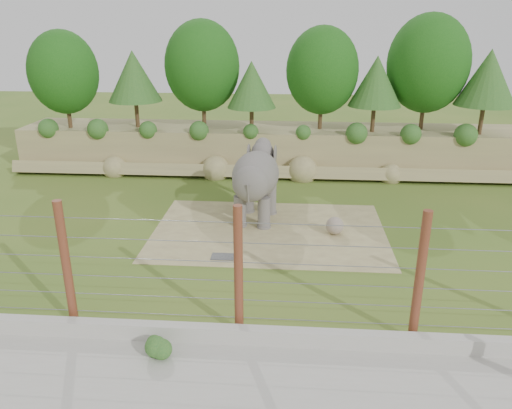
{
  "coord_description": "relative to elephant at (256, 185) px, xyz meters",
  "views": [
    {
      "loc": [
        1.44,
        -16.9,
        8.69
      ],
      "look_at": [
        0.0,
        2.0,
        1.6
      ],
      "focal_mm": 35.0,
      "sensor_mm": 36.0,
      "label": 1
    }
  ],
  "objects": [
    {
      "name": "drain_grate",
      "position": [
        -0.92,
        -3.98,
        -1.63
      ],
      "size": [
        1.0,
        0.6,
        0.03
      ],
      "primitive_type": "cube",
      "color": "#262628",
      "rests_on": "dirt_patch"
    },
    {
      "name": "ground",
      "position": [
        0.19,
        -4.3,
        -1.66
      ],
      "size": [
        90.0,
        90.0,
        0.0
      ],
      "primitive_type": "plane",
      "color": "#446921",
      "rests_on": "ground"
    },
    {
      "name": "elephant",
      "position": [
        0.0,
        0.0,
        0.0
      ],
      "size": [
        2.2,
        4.27,
        3.32
      ],
      "primitive_type": null,
      "rotation": [
        0.0,
        0.0,
        -0.11
      ],
      "color": "#635E58",
      "rests_on": "ground"
    },
    {
      "name": "walkway",
      "position": [
        0.19,
        -11.3,
        -1.66
      ],
      "size": [
        26.0,
        4.0,
        0.01
      ],
      "primitive_type": "cube",
      "color": "#B2AFA4",
      "rests_on": "ground"
    },
    {
      "name": "back_embankment",
      "position": [
        0.78,
        8.38,
        2.3
      ],
      "size": [
        30.0,
        5.52,
        8.77
      ],
      "color": "#897D54",
      "rests_on": "ground"
    },
    {
      "name": "barrier_fence",
      "position": [
        0.19,
        -8.8,
        0.34
      ],
      "size": [
        20.26,
        0.26,
        4.0
      ],
      "color": "maroon",
      "rests_on": "ground"
    },
    {
      "name": "dirt_patch",
      "position": [
        0.69,
        -1.3,
        -1.65
      ],
      "size": [
        10.0,
        7.0,
        0.02
      ],
      "primitive_type": "cube",
      "color": "#918154",
      "rests_on": "ground"
    },
    {
      "name": "stone_ball",
      "position": [
        3.49,
        -1.42,
        -1.26
      ],
      "size": [
        0.76,
        0.76,
        0.76
      ],
      "primitive_type": "sphere",
      "color": "gray",
      "rests_on": "dirt_patch"
    },
    {
      "name": "retaining_wall",
      "position": [
        0.19,
        -9.3,
        -1.41
      ],
      "size": [
        26.0,
        0.35,
        0.5
      ],
      "primitive_type": "cube",
      "color": "#B2AFA4",
      "rests_on": "ground"
    },
    {
      "name": "walkway_shrub",
      "position": [
        -1.89,
        -10.1,
        -1.34
      ],
      "size": [
        0.62,
        0.62,
        0.62
      ],
      "primitive_type": "sphere",
      "color": "#225823",
      "rests_on": "walkway"
    }
  ]
}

